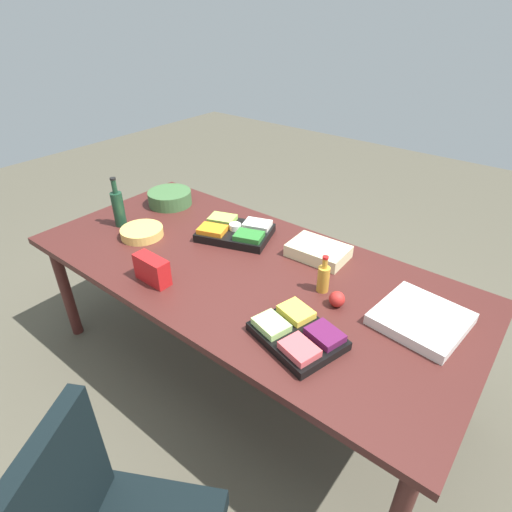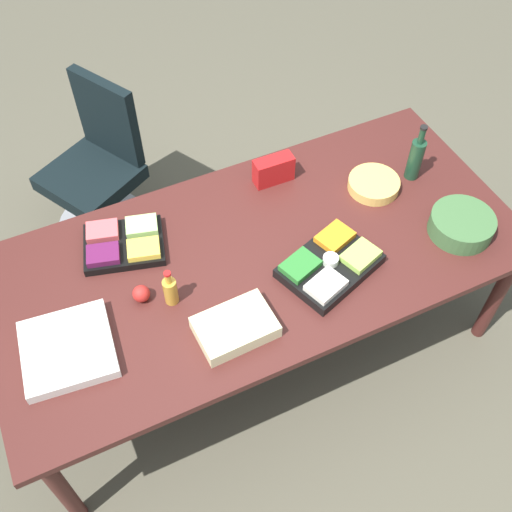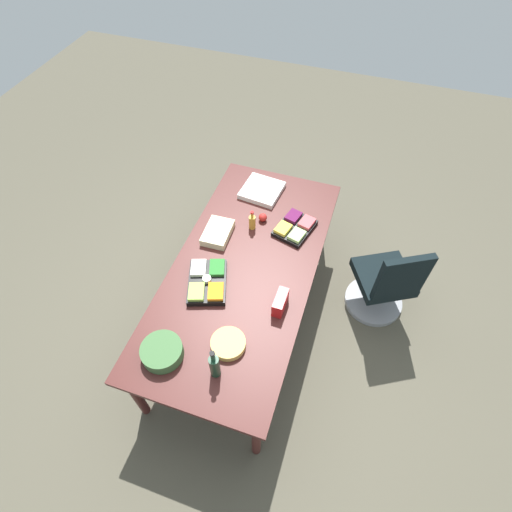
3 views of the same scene
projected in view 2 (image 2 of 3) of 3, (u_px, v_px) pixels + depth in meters
The scene contains 13 objects.
ground_plane at pixel (257, 339), 3.41m from camera, with size 10.00×10.00×0.00m, color #514D3E.
conference_table at pixel (257, 262), 2.86m from camera, with size 2.46×1.15×0.77m.
office_chair at pixel (99, 179), 3.65m from camera, with size 0.65×0.65×0.98m.
fruit_platter at pixel (124, 243), 2.80m from camera, with size 0.42×0.36×0.07m.
chip_bowl at pixel (374, 184), 3.04m from camera, with size 0.25×0.25×0.05m, color #E0B559.
veggie_tray at pixel (330, 264), 2.72m from camera, with size 0.50×0.42×0.09m.
chip_bag_red at pixel (274, 170), 3.04m from camera, with size 0.20×0.08×0.14m, color red.
dressing_bottle at pixel (170, 290), 2.59m from camera, with size 0.08×0.08×0.20m.
salad_bowl at pixel (461, 225), 2.85m from camera, with size 0.30×0.30×0.10m, color #3C6437.
wine_bottle at pixel (416, 158), 3.02m from camera, with size 0.08×0.08×0.32m.
sheet_cake at pixel (235, 327), 2.52m from camera, with size 0.32×0.22×0.07m, color beige.
pizza_box at pixel (68, 349), 2.47m from camera, with size 0.36×0.36×0.05m, color silver.
apple_red at pixel (141, 294), 2.62m from camera, with size 0.08×0.08×0.08m, color #B52521.
Camera 2 is at (0.75, 1.57, 2.97)m, focal length 43.04 mm.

